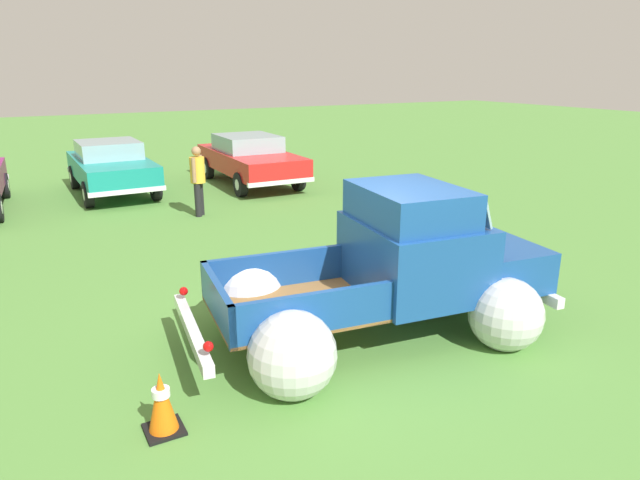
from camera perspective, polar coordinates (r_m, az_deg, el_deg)
The scene contains 6 objects.
ground_plane at distance 7.47m, azimuth 4.80°, elevation -9.49°, with size 80.00×80.00×0.00m, color #548C3D.
vintage_pickup_truck at distance 7.34m, azimuth 7.66°, elevation -3.64°, with size 4.81×3.20×1.96m.
show_car_1 at distance 16.42m, azimuth -20.42°, elevation 7.08°, with size 1.90×4.14×1.43m.
show_car_2 at distance 16.89m, azimuth -7.14°, elevation 8.28°, with size 1.98×4.60×1.43m.
spectator_0 at distance 13.33m, azimuth -12.28°, elevation 6.27°, with size 0.48×0.48×1.62m.
lane_cone_0 at distance 5.72m, azimuth -15.75°, elevation -15.58°, with size 0.36×0.36×0.63m.
Camera 1 is at (-3.76, -5.53, 3.34)m, focal length 31.57 mm.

